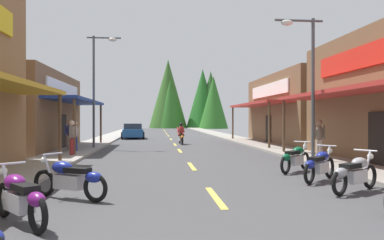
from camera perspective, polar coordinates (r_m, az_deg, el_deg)
name	(u,v)px	position (r m, az deg, el deg)	size (l,w,h in m)	color
ground	(174,144)	(28.34, -2.83, -3.63)	(9.34, 87.02, 0.10)	#424244
sidewalk_left	(96,143)	(28.63, -14.50, -3.38)	(2.23, 87.02, 0.12)	#9E9991
sidewalk_right	(248,142)	(29.19, 8.60, -3.30)	(2.23, 87.02, 0.12)	gray
centerline_dashes	(171,139)	(32.92, -3.23, -3.00)	(0.16, 63.00, 0.01)	#E0C64C
storefront_left_far	(8,111)	(24.46, -26.38, 1.23)	(8.19, 10.26, 4.56)	brown
storefront_right_far	(310,109)	(28.89, 17.60, 1.56)	(8.10, 11.93, 5.05)	brown
streetlamp_left	(98,77)	(23.14, -14.16, 6.46)	(2.02, 0.30, 6.81)	#474C51
streetlamp_right	(306,69)	(16.09, 17.07, 7.53)	(2.02, 0.30, 5.97)	#474C51
motorcycle_parked_right_2	(355,173)	(10.22, 23.70, -7.41)	(1.85, 1.25, 1.04)	black
motorcycle_parked_right_3	(320,165)	(11.64, 18.97, -6.48)	(1.62, 1.54, 1.04)	black
motorcycle_parked_right_4	(295,158)	(13.41, 15.55, -5.59)	(1.63, 1.54, 1.04)	black
motorcycle_parked_left_1	(20,197)	(7.18, -24.88, -10.66)	(1.45, 1.70, 1.04)	black
motorcycle_parked_left_2	(70,178)	(9.00, -18.20, -8.45)	(1.90, 1.16, 1.04)	black
rider_cruising_lead	(181,135)	(26.74, -1.69, -2.35)	(0.60, 2.14, 1.57)	black
pedestrian_by_shop	(69,134)	(21.25, -18.29, -1.98)	(0.54, 0.37, 1.78)	#B2A599
pedestrian_browsing	(319,137)	(17.27, 18.94, -2.42)	(0.56, 0.33, 1.80)	#B2A599
pedestrian_waiting	(72,136)	(18.55, -17.93, -2.32)	(0.32, 0.56, 1.76)	maroon
pedestrian_strolling	(75,135)	(20.72, -17.48, -2.17)	(0.40, 0.52, 1.70)	#333F8C
parked_car_curbside	(133,131)	(35.00, -9.06, -1.70)	(2.26, 4.39, 1.40)	#1E4C8C
treeline_backdrop	(191,99)	(73.97, -0.18, 3.28)	(15.52, 12.51, 13.76)	#306423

